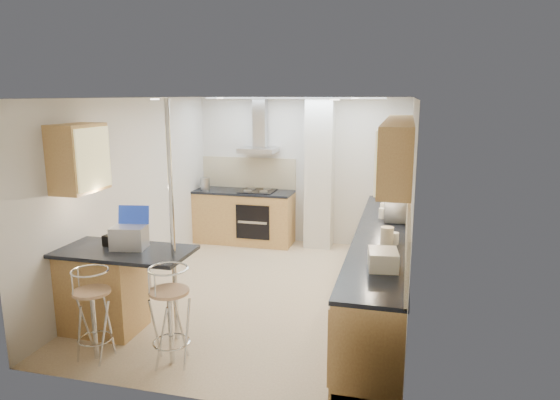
% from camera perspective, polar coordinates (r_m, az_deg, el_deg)
% --- Properties ---
extents(ground, '(4.80, 4.80, 0.00)m').
position_cam_1_polar(ground, '(6.66, -1.93, -10.45)').
color(ground, tan).
rests_on(ground, ground).
extents(room_shell, '(3.64, 4.84, 2.51)m').
position_cam_1_polar(room_shell, '(6.52, 1.64, 3.16)').
color(room_shell, silver).
rests_on(room_shell, ground).
extents(right_counter, '(0.63, 4.40, 0.92)m').
position_cam_1_polar(right_counter, '(6.27, 11.45, -7.64)').
color(right_counter, '#B17C46').
rests_on(right_counter, ground).
extents(back_counter, '(1.70, 0.63, 0.92)m').
position_cam_1_polar(back_counter, '(8.70, -4.12, -1.89)').
color(back_counter, '#B17C46').
rests_on(back_counter, ground).
extents(peninsula, '(1.47, 0.72, 0.94)m').
position_cam_1_polar(peninsula, '(5.68, -17.33, -9.90)').
color(peninsula, '#B17C46').
rests_on(peninsula, ground).
extents(microwave, '(0.38, 0.53, 0.28)m').
position_cam_1_polar(microwave, '(6.73, 13.28, -1.07)').
color(microwave, white).
rests_on(microwave, right_counter).
extents(laptop, '(0.39, 0.32, 0.24)m').
position_cam_1_polar(laptop, '(5.52, -16.86, -4.11)').
color(laptop, '#A8AAB1').
rests_on(laptop, peninsula).
extents(bag, '(0.23, 0.18, 0.12)m').
position_cam_1_polar(bag, '(5.68, -18.37, -4.39)').
color(bag, black).
rests_on(bag, peninsula).
extents(bar_stool_near, '(0.48, 0.48, 0.92)m').
position_cam_1_polar(bar_stool_near, '(5.26, -20.55, -12.12)').
color(bar_stool_near, tan).
rests_on(bar_stool_near, ground).
extents(bar_stool_end, '(0.56, 0.56, 0.98)m').
position_cam_1_polar(bar_stool_end, '(4.95, -12.44, -12.81)').
color(bar_stool_end, tan).
rests_on(bar_stool_end, ground).
extents(jar_a, '(0.15, 0.15, 0.17)m').
position_cam_1_polar(jar_a, '(6.93, 11.84, -1.07)').
color(jar_a, silver).
rests_on(jar_a, right_counter).
extents(jar_b, '(0.13, 0.13, 0.14)m').
position_cam_1_polar(jar_b, '(6.79, 11.66, -1.49)').
color(jar_b, silver).
rests_on(jar_b, right_counter).
extents(jar_c, '(0.16, 0.16, 0.22)m').
position_cam_1_polar(jar_c, '(5.52, 12.13, -4.16)').
color(jar_c, beige).
rests_on(jar_c, right_counter).
extents(jar_d, '(0.10, 0.10, 0.13)m').
position_cam_1_polar(jar_d, '(5.65, 12.91, -4.29)').
color(jar_d, white).
rests_on(jar_d, right_counter).
extents(bread_bin, '(0.31, 0.37, 0.18)m').
position_cam_1_polar(bread_bin, '(4.85, 11.70, -6.68)').
color(bread_bin, silver).
rests_on(bread_bin, right_counter).
extents(kettle, '(0.16, 0.16, 0.21)m').
position_cam_1_polar(kettle, '(8.76, -8.53, 1.86)').
color(kettle, '#A9ABAE').
rests_on(kettle, back_counter).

